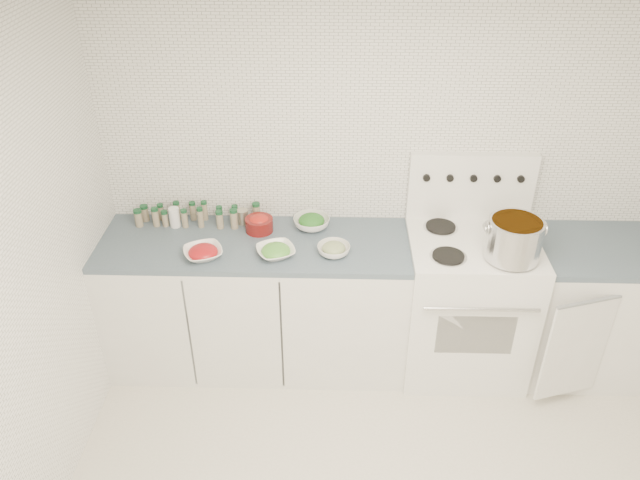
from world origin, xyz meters
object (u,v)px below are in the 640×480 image
Objects in this scene: stove at (465,300)px; bowl_tomato at (203,252)px; bowl_snowpea at (276,251)px; stock_pot at (514,238)px.

bowl_tomato is at bearing -174.21° from stove.
bowl_snowpea is (-1.16, -0.13, 0.43)m from stove.
stock_pot is at bearing -1.86° from bowl_snowpea.
stock_pot is at bearing -46.91° from stove.
stove is at bearing 133.09° from stock_pot.
stock_pot is 1.16× the size of bowl_snowpea.
stove reaches higher than bowl_snowpea.
stove is 0.63m from stock_pot.
bowl_tomato is (-1.74, 0.02, -0.14)m from stock_pot.
stove is 1.64m from bowl_tomato.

